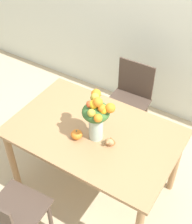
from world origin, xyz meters
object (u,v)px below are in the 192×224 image
at_px(dining_chair_near_window, 129,101).
at_px(flower_vase, 97,115).
at_px(turkey_figurine, 110,141).
at_px(dining_chair_far_side, 10,217).
at_px(pumpkin, 77,134).

bearing_deg(dining_chair_near_window, flower_vase, -81.71).
bearing_deg(flower_vase, turkey_figurine, -2.24).
xyz_separation_m(turkey_figurine, dining_chair_near_window, (-0.27, 0.89, -0.34)).
bearing_deg(dining_chair_far_side, dining_chair_near_window, -98.75).
bearing_deg(dining_chair_far_side, flower_vase, -113.46).
bearing_deg(dining_chair_near_window, dining_chair_far_side, -95.29).
relative_size(flower_vase, pumpkin, 4.57).
bearing_deg(dining_chair_far_side, turkey_figurine, -121.49).
relative_size(pumpkin, dining_chair_far_side, 0.11).
relative_size(flower_vase, turkey_figurine, 4.08).
bearing_deg(flower_vase, dining_chair_far_side, -109.00).
relative_size(turkey_figurine, dining_chair_far_side, 0.12).
bearing_deg(flower_vase, pumpkin, -145.17).
relative_size(flower_vase, dining_chair_near_window, 0.49).
xyz_separation_m(turkey_figurine, dining_chair_far_side, (-0.40, -0.78, -0.34)).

